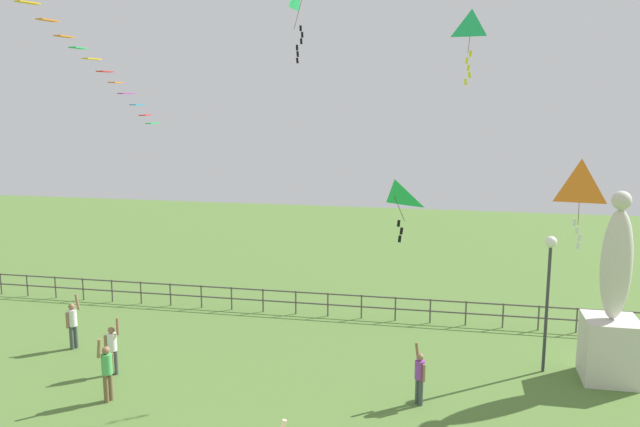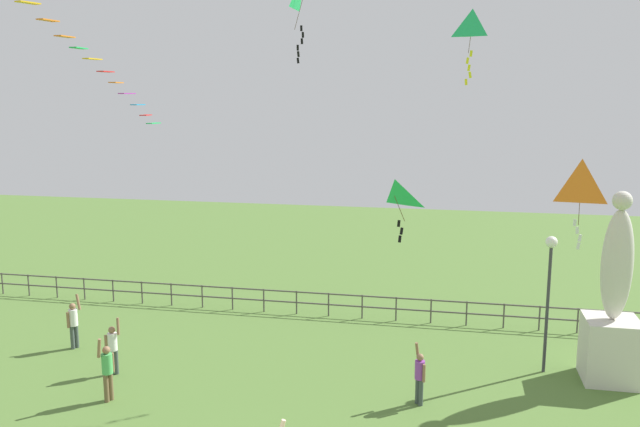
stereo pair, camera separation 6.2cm
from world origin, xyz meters
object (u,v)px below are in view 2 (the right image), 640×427
person_3 (113,346)px  person_4 (73,322)px  person_2 (107,369)px  kite_1 (472,28)px  lamppost (550,274)px  kite_2 (581,183)px  statue_monument (612,320)px  person_0 (420,375)px  kite_3 (395,198)px

person_3 → person_4: 2.94m
person_2 → person_3: bearing=114.7°
person_2 → kite_1: kite_1 is taller
lamppost → kite_2: bearing=-77.2°
person_2 → person_3: (-0.77, 1.67, -0.04)m
lamppost → kite_1: kite_1 is taller
person_2 → statue_monument: bearing=16.9°
person_2 → kite_1: bearing=31.6°
person_3 → kite_1: kite_1 is taller
statue_monument → kite_2: size_ratio=2.36×
person_0 → person_2: 8.80m
person_2 → person_0: bearing=10.2°
person_2 → kite_2: kite_2 is taller
statue_monument → person_3: bearing=-170.0°
kite_2 → person_4: bearing=178.1°
person_2 → person_4: bearing=133.4°
statue_monument → kite_2: kite_2 is taller
lamppost → kite_2: kite_2 is taller
person_0 → kite_2: (4.12, 1.27, 5.34)m
kite_1 → kite_3: size_ratio=1.34×
person_4 → kite_1: bearing=11.7°
person_4 → kite_3: kite_3 is taller
kite_1 → statue_monument: bearing=-21.1°
person_0 → person_2: bearing=-169.8°
lamppost → person_3: 13.66m
person_4 → kite_2: kite_2 is taller
person_4 → person_3: bearing=-35.0°
person_0 → person_4: person_4 is taller
person_2 → person_4: 4.63m
person_0 → kite_1: 10.82m
person_0 → kite_3: kite_3 is taller
statue_monument → kite_3: kite_3 is taller
lamppost → person_3: size_ratio=2.38×
person_4 → statue_monument: bearing=3.2°
person_2 → person_3: person_2 is taller
kite_2 → kite_3: size_ratio=1.43×
person_3 → kite_3: kite_3 is taller
lamppost → kite_3: 5.95m
lamppost → person_3: bearing=-167.6°
person_2 → kite_3: (7.85, 1.79, 4.87)m
person_2 → person_3: size_ratio=1.05×
statue_monument → person_0: size_ratio=3.31×
kite_2 → kite_3: 5.06m
statue_monument → kite_1: size_ratio=2.51×
person_2 → kite_1: size_ratio=0.83×
kite_1 → person_3: bearing=-157.6°
kite_3 → kite_2: bearing=12.0°
statue_monument → person_4: statue_monument is taller
lamppost → person_3: (-13.16, -2.90, -2.26)m
kite_1 → kite_3: (-1.95, -4.25, -4.84)m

